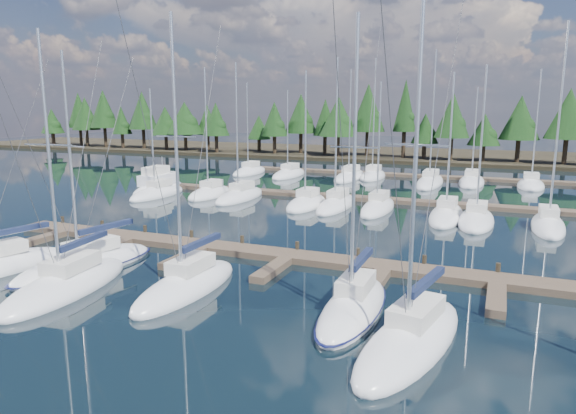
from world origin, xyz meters
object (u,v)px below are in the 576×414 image
at_px(front_sailboat_2, 67,285).
at_px(front_sailboat_1, 86,264).
at_px(front_sailboat_4, 353,307).
at_px(front_sailboat_5, 411,339).
at_px(motor_yacht_left, 159,186).
at_px(front_sailboat_3, 187,285).
at_px(main_dock, 287,259).

bearing_deg(front_sailboat_2, front_sailboat_1, 118.91).
xyz_separation_m(front_sailboat_4, front_sailboat_5, (3.03, -2.29, -0.00)).
xyz_separation_m(front_sailboat_2, motor_yacht_left, (-15.55, 28.71, 0.23)).
height_order(front_sailboat_3, front_sailboat_5, front_sailboat_5).
bearing_deg(front_sailboat_3, front_sailboat_4, 2.82).
xyz_separation_m(main_dock, front_sailboat_2, (-8.70, -8.96, 0.08)).
bearing_deg(main_dock, front_sailboat_5, -43.59).
distance_m(front_sailboat_3, motor_yacht_left, 33.98).
bearing_deg(front_sailboat_2, front_sailboat_3, 21.54).
bearing_deg(front_sailboat_1, main_dock, 29.17).
height_order(front_sailboat_2, motor_yacht_left, front_sailboat_2).
distance_m(front_sailboat_4, front_sailboat_5, 3.80).
relative_size(front_sailboat_5, motor_yacht_left, 1.55).
height_order(front_sailboat_4, motor_yacht_left, front_sailboat_4).
distance_m(front_sailboat_1, front_sailboat_2, 3.59).
relative_size(front_sailboat_3, motor_yacht_left, 1.54).
xyz_separation_m(front_sailboat_1, motor_yacht_left, (-13.82, 25.57, 0.23)).
height_order(front_sailboat_1, front_sailboat_2, front_sailboat_2).
relative_size(main_dock, motor_yacht_left, 4.66).
distance_m(front_sailboat_1, front_sailboat_5, 19.56).
relative_size(front_sailboat_4, motor_yacht_left, 1.48).
relative_size(front_sailboat_2, front_sailboat_4, 0.99).
bearing_deg(front_sailboat_1, front_sailboat_3, -6.27).
xyz_separation_m(front_sailboat_3, front_sailboat_4, (8.76, 0.43, -0.01)).
height_order(front_sailboat_2, front_sailboat_5, front_sailboat_5).
xyz_separation_m(front_sailboat_4, motor_yacht_left, (-30.16, 25.97, 0.21)).
distance_m(front_sailboat_1, front_sailboat_3, 7.62).
xyz_separation_m(main_dock, front_sailboat_5, (8.94, -8.51, 0.09)).
relative_size(main_dock, front_sailboat_3, 3.03).
distance_m(front_sailboat_1, front_sailboat_4, 16.35).
bearing_deg(front_sailboat_5, motor_yacht_left, 139.58).
bearing_deg(main_dock, motor_yacht_left, 140.84).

